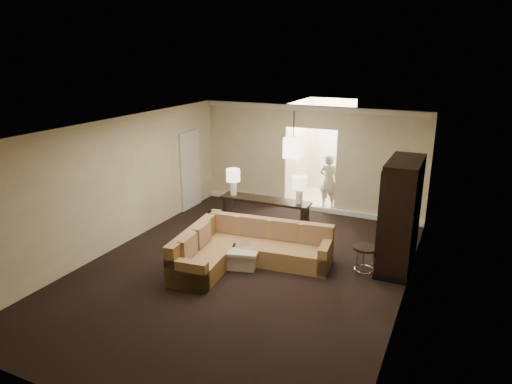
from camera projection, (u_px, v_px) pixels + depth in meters
The scene contains 19 objects.
ground at pixel (243, 270), 8.96m from camera, with size 8.00×8.00×0.00m, color black.
wall_back at pixel (310, 159), 12.01m from camera, with size 6.00×0.04×2.80m, color beige.
wall_front at pixel (81, 307), 5.09m from camera, with size 6.00×0.04×2.80m, color beige.
wall_left at pixel (117, 184), 9.76m from camera, with size 0.04×8.00×2.80m, color beige.
wall_right at pixel (408, 228), 7.34m from camera, with size 0.04×8.00×2.80m, color beige.
ceiling at pixel (241, 129), 8.13m from camera, with size 6.00×8.00×0.02m, color silver.
crown_molding at pixel (311, 108), 11.57m from camera, with size 6.00×0.10×0.12m, color white.
baseboard at pixel (308, 207), 12.36m from camera, with size 6.00×0.10×0.12m, color white.
side_door at pixel (190, 170), 12.27m from camera, with size 0.05×0.90×2.10m, color silver.
foyer at pixel (325, 153), 13.20m from camera, with size 1.44×2.02×2.80m.
sectional_sofa at pixel (244, 249), 9.14m from camera, with size 2.80×2.37×0.82m.
coffee_table at pixel (237, 253), 9.27m from camera, with size 1.15×1.15×0.40m.
console_table at pixel (265, 212), 10.71m from camera, with size 2.15×0.55×0.83m.
armoire at pixel (400, 217), 8.83m from camera, with size 0.65×1.52×2.18m.
drink_table at pixel (365, 255), 8.69m from camera, with size 0.46×0.46×0.57m.
table_lamp_left at pixel (233, 178), 10.80m from camera, with size 0.33×0.33×0.63m.
table_lamp_right at pixel (300, 186), 10.17m from camera, with size 0.33×0.33×0.63m.
pendant_light at pixel (293, 147), 10.72m from camera, with size 0.38×0.38×1.09m.
person at pixel (329, 179), 12.25m from camera, with size 0.61×0.40×1.67m, color beige.
Camera 1 is at (3.67, -7.23, 4.14)m, focal length 32.00 mm.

